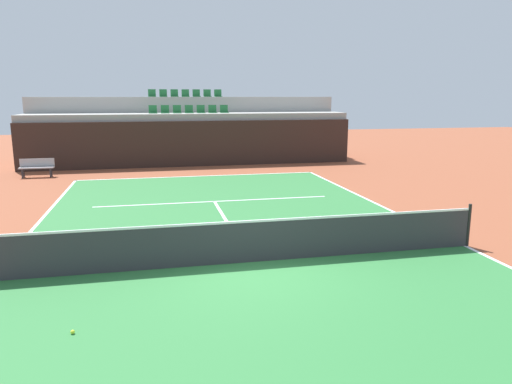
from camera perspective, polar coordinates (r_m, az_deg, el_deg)
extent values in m
plane|color=brown|center=(10.84, -0.57, -8.42)|extent=(80.00, 80.00, 0.00)
cube|color=#2D7238|center=(10.84, -0.57, -8.39)|extent=(11.00, 24.00, 0.01)
cube|color=white|center=(22.33, -6.85, 1.90)|extent=(11.00, 0.10, 0.00)
cube|color=white|center=(13.03, 23.74, -5.92)|extent=(0.10, 24.00, 0.00)
cube|color=white|center=(16.92, -5.00, -1.14)|extent=(8.26, 0.10, 0.00)
cube|color=white|center=(13.84, -3.28, -3.96)|extent=(0.10, 6.40, 0.00)
cube|color=black|center=(25.52, -7.66, 5.75)|extent=(17.47, 0.30, 2.39)
cube|color=#9E9E99|center=(26.84, -7.91, 6.40)|extent=(17.47, 2.40, 2.75)
cube|color=#9E9E99|center=(29.20, -8.32, 7.65)|extent=(17.47, 2.40, 3.63)
cube|color=#1E6633|center=(26.68, -12.24, 9.22)|extent=(0.44, 0.44, 0.04)
cube|color=#1E6633|center=(26.87, -12.26, 9.71)|extent=(0.44, 0.04, 0.40)
cube|color=#1E6633|center=(26.69, -10.82, 9.28)|extent=(0.44, 0.44, 0.04)
cube|color=#1E6633|center=(26.88, -10.85, 9.76)|extent=(0.44, 0.04, 0.40)
cube|color=#1E6633|center=(26.72, -9.41, 9.33)|extent=(0.44, 0.44, 0.04)
cube|color=#1E6633|center=(26.91, -9.45, 9.81)|extent=(0.44, 0.04, 0.40)
cube|color=#1E6633|center=(26.76, -8.00, 9.38)|extent=(0.44, 0.44, 0.04)
cube|color=#1E6633|center=(26.95, -8.04, 9.86)|extent=(0.44, 0.04, 0.40)
cube|color=#1E6633|center=(26.82, -6.59, 9.42)|extent=(0.44, 0.44, 0.04)
cube|color=#1E6633|center=(27.01, -6.64, 9.90)|extent=(0.44, 0.04, 0.40)
cube|color=#1E6633|center=(26.89, -5.19, 9.45)|extent=(0.44, 0.44, 0.04)
cube|color=#1E6633|center=(27.09, -5.25, 9.93)|extent=(0.44, 0.04, 0.40)
cube|color=#1E6633|center=(26.98, -3.80, 9.48)|extent=(0.44, 0.44, 0.04)
cube|color=#1E6633|center=(27.17, -3.87, 9.95)|extent=(0.44, 0.04, 0.40)
cube|color=#1E6633|center=(29.06, -12.34, 11.11)|extent=(0.44, 0.44, 0.04)
cube|color=#1E6633|center=(29.27, -12.36, 11.54)|extent=(0.44, 0.04, 0.40)
cube|color=#1E6633|center=(29.07, -11.03, 11.17)|extent=(0.44, 0.44, 0.04)
cube|color=#1E6633|center=(29.28, -11.06, 11.60)|extent=(0.44, 0.04, 0.40)
cube|color=#1E6633|center=(29.10, -9.73, 11.21)|extent=(0.44, 0.44, 0.04)
cube|color=#1E6633|center=(29.30, -9.76, 11.64)|extent=(0.44, 0.04, 0.40)
cube|color=#1E6633|center=(29.14, -8.42, 11.25)|extent=(0.44, 0.44, 0.04)
cube|color=#1E6633|center=(29.34, -8.46, 11.68)|extent=(0.44, 0.04, 0.40)
cube|color=#1E6633|center=(29.19, -7.12, 11.29)|extent=(0.44, 0.44, 0.04)
cube|color=#1E6633|center=(29.39, -7.17, 11.71)|extent=(0.44, 0.04, 0.40)
cube|color=#1E6633|center=(29.26, -5.83, 11.31)|extent=(0.44, 0.44, 0.04)
cube|color=#1E6633|center=(29.46, -5.88, 11.74)|extent=(0.44, 0.04, 0.40)
cube|color=#1E6633|center=(29.34, -4.54, 11.34)|extent=(0.44, 0.44, 0.04)
cube|color=#1E6633|center=(29.54, -4.60, 11.76)|extent=(0.44, 0.04, 0.40)
cylinder|color=black|center=(12.92, 24.11, -3.64)|extent=(0.08, 0.08, 1.07)
cube|color=#333338|center=(10.69, -0.57, -6.05)|extent=(10.90, 0.02, 0.92)
cube|color=white|center=(10.55, -0.58, -3.54)|extent=(10.90, 0.04, 0.05)
cube|color=#99999E|center=(24.06, -24.79, 2.66)|extent=(1.50, 0.40, 0.05)
cube|color=#99999E|center=(24.20, -24.74, 3.24)|extent=(1.50, 0.04, 0.36)
cube|color=#2D2D33|center=(24.09, -26.20, 1.98)|extent=(0.06, 0.06, 0.42)
cube|color=#2D2D33|center=(23.83, -23.40, 2.12)|extent=(0.06, 0.06, 0.42)
cube|color=#2D2D33|center=(24.36, -26.05, 2.08)|extent=(0.06, 0.06, 0.42)
cube|color=#2D2D33|center=(24.10, -23.28, 2.23)|extent=(0.06, 0.06, 0.42)
sphere|color=#CCE033|center=(8.31, -21.11, -15.36)|extent=(0.07, 0.07, 0.07)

